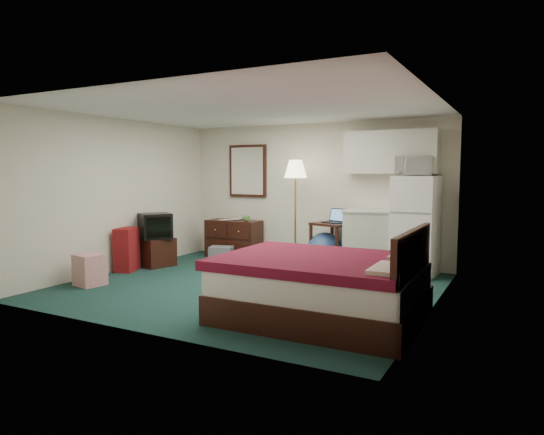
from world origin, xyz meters
The scene contains 25 objects.
floor centered at (0.00, 0.00, 0.00)m, with size 5.00×4.50×0.01m, color black.
ceiling centered at (0.00, 0.00, 2.50)m, with size 5.00×4.50×0.01m, color beige.
walls centered at (0.00, 0.00, 1.25)m, with size 5.01×4.51×2.50m.
mirror centered at (-1.35, 2.22, 1.65)m, with size 0.80×0.06×1.00m, color white, non-canonical shape.
upper_cabinets centered at (1.45, 2.08, 1.95)m, with size 1.50×0.35×0.70m, color silver, non-canonical shape.
headboard centered at (2.46, -0.95, 0.55)m, with size 0.06×1.56×1.00m, color black, non-canonical shape.
dresser centered at (-1.51, 1.95, 0.36)m, with size 1.04×0.47×0.71m, color black, non-canonical shape.
floor_lamp centered at (-0.14, 1.80, 0.92)m, with size 0.40×0.40×1.84m, color gold, non-canonical shape.
desk centered at (0.60, 1.79, 0.39)m, with size 0.62×0.62×0.78m, color black, non-canonical shape.
exercise_ball centered at (0.44, 1.74, 0.30)m, with size 0.61×0.61×0.61m, color navy.
kitchen_counter centered at (1.21, 1.90, 0.49)m, with size 0.89×0.68×0.98m, color silver, non-canonical shape.
fridge centered at (1.92, 1.88, 0.78)m, with size 0.65×0.65×1.57m, color white, non-canonical shape.
bed centered at (1.48, -0.95, 0.34)m, with size 2.13×1.66×0.68m, color #500E21, non-canonical shape.
tv_stand centered at (-2.21, 0.54, 0.24)m, with size 0.49×0.53×0.49m, color black, non-canonical shape.
suitcase centered at (-2.35, 0.00, 0.36)m, with size 0.27×0.44×0.71m, color #67070F, non-canonical shape.
retail_box centered at (-2.07, -1.02, 0.23)m, with size 0.36×0.36×0.45m, color silver, non-canonical shape.
file_bin centered at (-1.41, 1.36, 0.14)m, with size 0.41×0.31×0.28m, color slate, non-canonical shape.
cardboard_box_a centered at (0.26, 1.10, 0.12)m, with size 0.29×0.24×0.24m, color #A0865F, non-canonical shape.
cardboard_box_b centered at (0.23, 1.69, 0.13)m, with size 0.22×0.26×0.26m, color #A0865F, non-canonical shape.
laptop centered at (0.60, 1.73, 0.90)m, with size 0.34×0.28×0.23m, color black, non-canonical shape.
crt_tv centered at (-2.19, 0.51, 0.70)m, with size 0.47×0.51×0.43m, color black, non-canonical shape.
microwave centered at (1.84, 1.92, 1.76)m, with size 0.55×0.31×0.38m, color white.
book_a centered at (-1.71, 1.87, 0.82)m, with size 0.15×0.02×0.21m, color #A0865F.
book_b centered at (-1.59, 2.05, 0.83)m, with size 0.17×0.02×0.23m, color #A0865F.
mug centered at (-1.17, 1.85, 0.78)m, with size 0.13×0.11×0.13m, color #4E803A.
Camera 1 is at (3.46, -5.86, 1.62)m, focal length 32.00 mm.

